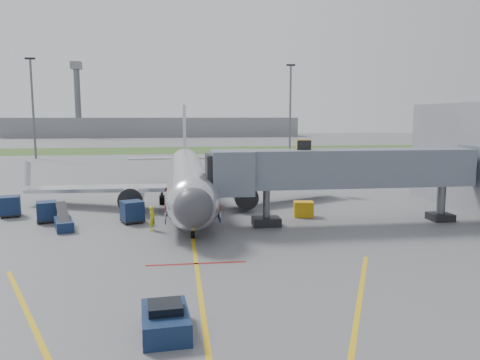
{
  "coord_description": "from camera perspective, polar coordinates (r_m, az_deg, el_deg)",
  "views": [
    {
      "loc": [
        -1.02,
        -31.16,
        8.8
      ],
      "look_at": [
        4.42,
        9.09,
        3.2
      ],
      "focal_mm": 35.0,
      "sensor_mm": 36.0,
      "label": 1
    }
  ],
  "objects": [
    {
      "name": "grass_strip",
      "position": [
        121.49,
        -7.21,
        3.64
      ],
      "size": [
        300.0,
        25.0,
        0.01
      ],
      "primitive_type": "cube",
      "color": "#2D4C1E",
      "rests_on": "ground"
    },
    {
      "name": "light_mast_left",
      "position": [
        105.25,
        -23.94,
        8.26
      ],
      "size": [
        2.0,
        0.44,
        20.4
      ],
      "color": "#595B60",
      "rests_on": "ground"
    },
    {
      "name": "light_mast_right",
      "position": [
        109.32,
        6.15,
        8.84
      ],
      "size": [
        2.0,
        0.44,
        20.4
      ],
      "color": "#595B60",
      "rests_on": "ground"
    },
    {
      "name": "ramp_worker",
      "position": [
        36.75,
        -10.64,
        -4.61
      ],
      "size": [
        0.72,
        0.83,
        1.91
      ],
      "primitive_type": "imported",
      "rotation": [
        0.0,
        0.0,
        1.12
      ],
      "color": "#BBCA17",
      "rests_on": "ground"
    },
    {
      "name": "ground_power_cart",
      "position": [
        41.46,
        7.75,
        -3.55
      ],
      "size": [
        1.83,
        1.37,
        1.34
      ],
      "color": "#DB9F0C",
      "rests_on": "ground"
    },
    {
      "name": "baggage_cart_a",
      "position": [
        39.72,
        -13.01,
        -3.79
      ],
      "size": [
        2.21,
        2.21,
        1.82
      ],
      "color": "#0D1A39",
      "rests_on": "ground"
    },
    {
      "name": "baggage_cart_c",
      "position": [
        42.11,
        -22.49,
        -3.59
      ],
      "size": [
        1.97,
        1.97,
        1.73
      ],
      "color": "#0D1A39",
      "rests_on": "ground"
    },
    {
      "name": "ground",
      "position": [
        32.4,
        -5.65,
        -7.95
      ],
      "size": [
        400.0,
        400.0,
        0.0
      ],
      "primitive_type": "plane",
      "color": "#565659",
      "rests_on": "ground"
    },
    {
      "name": "control_tower",
      "position": [
        200.18,
        -19.21,
        9.86
      ],
      "size": [
        4.0,
        4.0,
        30.0
      ],
      "color": "#595B60",
      "rests_on": "ground"
    },
    {
      "name": "belt_loader",
      "position": [
        39.12,
        -20.7,
        -4.97
      ],
      "size": [
        2.15,
        3.93,
        1.86
      ],
      "color": "#0D1A39",
      "rests_on": "ground"
    },
    {
      "name": "jet_bridge",
      "position": [
        38.98,
        13.22,
        1.26
      ],
      "size": [
        25.3,
        4.0,
        6.9
      ],
      "color": "slate",
      "rests_on": "ground"
    },
    {
      "name": "apron_markings",
      "position": [
        25.36,
        -5.03,
        -12.48
      ],
      "size": [
        21.52,
        50.0,
        0.01
      ],
      "color": "gold",
      "rests_on": "ground"
    },
    {
      "name": "airliner",
      "position": [
        46.83,
        -6.37,
        0.25
      ],
      "size": [
        32.1,
        35.67,
        10.25
      ],
      "color": "silver",
      "rests_on": "ground"
    },
    {
      "name": "baggage_cart_b",
      "position": [
        45.75,
        -26.22,
        -2.89
      ],
      "size": [
        2.03,
        2.03,
        1.8
      ],
      "color": "#0D1A39",
      "rests_on": "ground"
    },
    {
      "name": "distant_terminal",
      "position": [
        201.42,
        -10.31,
        6.36
      ],
      "size": [
        120.0,
        14.0,
        8.0
      ],
      "primitive_type": "cube",
      "color": "slate",
      "rests_on": "ground"
    },
    {
      "name": "pushback_tug",
      "position": [
        20.09,
        -9.08,
        -16.55
      ],
      "size": [
        2.13,
        3.22,
        1.28
      ],
      "color": "#0D1A39",
      "rests_on": "ground"
    }
  ]
}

